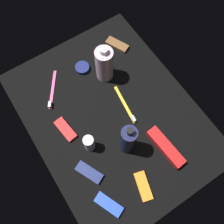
% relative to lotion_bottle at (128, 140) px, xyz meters
% --- Properties ---
extents(ground_plane, '(0.84, 0.64, 0.01)m').
position_rel_lotion_bottle_xyz_m(ground_plane, '(0.14, -0.02, -0.10)').
color(ground_plane, black).
extents(lotion_bottle, '(0.06, 0.06, 0.21)m').
position_rel_lotion_bottle_xyz_m(lotion_bottle, '(0.00, 0.00, 0.00)').
color(lotion_bottle, '#191E45').
rests_on(lotion_bottle, ground_plane).
extents(bodywash_bottle, '(0.07, 0.07, 0.19)m').
position_rel_lotion_bottle_xyz_m(bodywash_bottle, '(0.31, -0.10, -0.01)').
color(bodywash_bottle, silver).
rests_on(bodywash_bottle, ground_plane).
extents(deodorant_stick, '(0.04, 0.04, 0.09)m').
position_rel_lotion_bottle_xyz_m(deodorant_stick, '(0.08, 0.12, -0.05)').
color(deodorant_stick, silver).
rests_on(deodorant_stick, ground_plane).
extents(toothbrush_yellow, '(0.18, 0.03, 0.02)m').
position_rel_lotion_bottle_xyz_m(toothbrush_yellow, '(0.14, -0.09, -0.09)').
color(toothbrush_yellow, yellow).
rests_on(toothbrush_yellow, ground_plane).
extents(toothbrush_pink, '(0.15, 0.11, 0.02)m').
position_rel_lotion_bottle_xyz_m(toothbrush_pink, '(0.36, 0.13, -0.09)').
color(toothbrush_pink, '#E55999').
rests_on(toothbrush_pink, ground_plane).
extents(toothpaste_box_red, '(0.18, 0.06, 0.03)m').
position_rel_lotion_bottle_xyz_m(toothpaste_box_red, '(-0.09, -0.12, -0.08)').
color(toothpaste_box_red, red).
rests_on(toothpaste_box_red, ground_plane).
extents(snack_bar_blue, '(0.11, 0.08, 0.01)m').
position_rel_lotion_bottle_xyz_m(snack_bar_blue, '(-0.14, 0.17, -0.08)').
color(snack_bar_blue, blue).
rests_on(snack_bar_blue, ground_plane).
extents(snack_bar_red, '(0.11, 0.05, 0.01)m').
position_rel_lotion_bottle_xyz_m(snack_bar_red, '(0.19, 0.17, -0.08)').
color(snack_bar_red, red).
rests_on(snack_bar_red, ground_plane).
extents(snack_bar_brown, '(0.11, 0.08, 0.01)m').
position_rel_lotion_bottle_xyz_m(snack_bar_brown, '(0.41, -0.23, -0.08)').
color(snack_bar_brown, brown).
rests_on(snack_bar_brown, ground_plane).
extents(snack_bar_orange, '(0.11, 0.07, 0.01)m').
position_rel_lotion_bottle_xyz_m(snack_bar_orange, '(-0.16, 0.03, -0.08)').
color(snack_bar_orange, orange).
rests_on(snack_bar_orange, ground_plane).
extents(snack_bar_navy, '(0.11, 0.08, 0.01)m').
position_rel_lotion_bottle_xyz_m(snack_bar_navy, '(-0.01, 0.17, -0.08)').
color(snack_bar_navy, navy).
rests_on(snack_bar_navy, ground_plane).
extents(cream_tin_left, '(0.06, 0.06, 0.02)m').
position_rel_lotion_bottle_xyz_m(cream_tin_left, '(0.39, -0.03, -0.08)').
color(cream_tin_left, navy).
rests_on(cream_tin_left, ground_plane).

